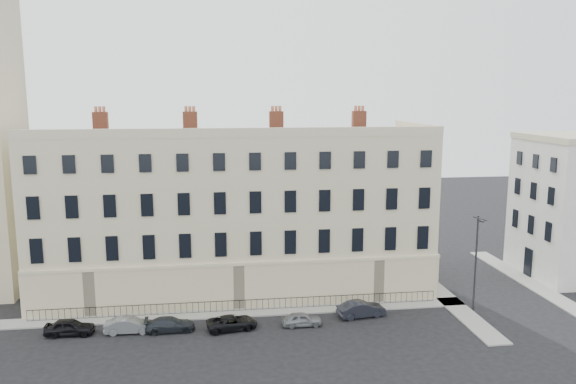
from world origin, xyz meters
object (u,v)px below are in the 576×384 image
(car_d, at_px, (232,323))
(car_c, at_px, (170,324))
(car_b, at_px, (129,325))
(car_e, at_px, (302,319))
(car_f, at_px, (361,309))
(car_a, at_px, (70,327))
(streetlamp, at_px, (476,258))

(car_d, bearing_deg, car_c, 77.13)
(car_b, relative_size, car_e, 1.16)
(car_b, bearing_deg, car_f, -87.75)
(car_b, xyz_separation_m, car_c, (3.17, -0.15, -0.05))
(car_a, distance_m, car_e, 18.25)
(car_d, relative_size, car_f, 0.99)
(car_c, bearing_deg, car_d, -95.23)
(car_d, bearing_deg, car_a, 77.71)
(car_a, height_order, car_c, car_a)
(car_a, relative_size, car_d, 0.93)
(car_a, relative_size, streetlamp, 0.45)
(car_b, xyz_separation_m, car_e, (13.70, -0.48, -0.07))
(car_a, bearing_deg, streetlamp, -87.44)
(car_a, distance_m, car_f, 23.51)
(car_b, distance_m, car_c, 3.17)
(car_d, bearing_deg, car_e, -99.85)
(car_e, xyz_separation_m, car_f, (5.27, 1.17, 0.12))
(car_e, bearing_deg, streetlamp, -84.46)
(car_d, height_order, car_e, car_d)
(car_c, distance_m, streetlamp, 26.23)
(streetlamp, bearing_deg, car_b, 165.14)
(car_b, relative_size, car_d, 0.93)
(car_c, bearing_deg, car_e, -93.62)
(car_d, distance_m, car_e, 5.64)
(car_a, height_order, car_e, car_a)
(car_d, relative_size, streetlamp, 0.48)
(car_c, bearing_deg, car_b, 85.46)
(car_d, relative_size, car_e, 1.25)
(car_e, relative_size, car_f, 0.79)
(car_c, height_order, car_d, car_c)
(car_c, distance_m, car_f, 15.83)
(car_a, height_order, car_b, car_a)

